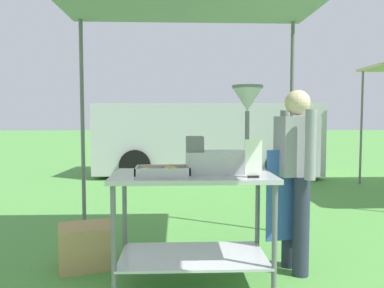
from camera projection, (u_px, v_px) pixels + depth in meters
ground_plane at (173, 181)px, 8.30m from camera, size 70.00×70.00×0.00m
donut_cart at (193, 205)px, 3.09m from camera, size 1.29×0.70×0.92m
donut_tray at (163, 172)px, 2.97m from camera, size 0.43×0.27×0.07m
donut_fryer at (226, 143)px, 3.10m from camera, size 0.63×0.28×0.72m
menu_sign at (253, 161)px, 2.86m from camera, size 0.13×0.05×0.29m
vendor at (296, 171)px, 3.33m from camera, size 0.47×0.54×1.61m
supply_crate at (87, 246)px, 3.48m from camera, size 0.58×0.52×0.38m
van_silver at (207, 138)px, 9.14m from camera, size 5.20×2.30×1.69m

